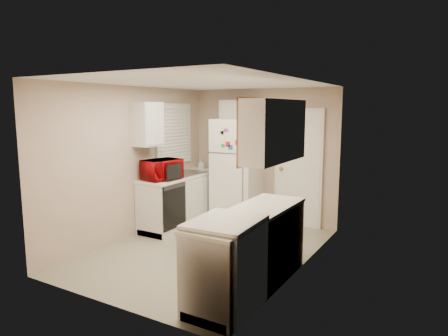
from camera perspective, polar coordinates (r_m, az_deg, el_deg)
The scene contains 19 objects.
floor at distance 5.96m, azimuth -2.47°, elevation -11.63°, with size 3.80×3.80×0.00m, color #AAA688.
ceiling at distance 5.61m, azimuth -2.63°, elevation 12.07°, with size 3.80×3.80×0.00m, color white.
wall_left at distance 6.52m, azimuth -12.96°, elevation 0.79°, with size 3.80×3.80×0.00m, color tan.
wall_right at distance 5.05m, azimuth 10.93°, elevation -1.34°, with size 3.80×3.80×0.00m, color tan.
wall_back at distance 7.31m, azimuth 5.54°, elevation 1.78°, with size 2.80×2.80×0.00m, color tan.
wall_front at distance 4.22m, azimuth -16.70°, elevation -3.48°, with size 2.80×2.80×0.00m, color tan.
left_counter at distance 7.14m, azimuth -6.04°, elevation -4.49°, with size 0.60×1.80×0.90m, color silver.
dishwasher at distance 6.50m, azimuth -7.11°, elevation -5.46°, with size 0.03×0.58×0.72m, color black.
sink at distance 7.18m, azimuth -5.38°, elevation -1.08°, with size 0.54×0.74×0.16m, color gray.
microwave at distance 6.57m, azimuth -8.87°, elevation -0.36°, with size 0.33×0.60×0.40m, color #930407.
soap_bottle at distance 7.63m, azimuth -3.31°, elevation 0.58°, with size 0.08×0.09×0.19m, color white.
window_blinds at distance 7.25m, azimuth -7.14°, elevation 4.87°, with size 0.10×0.98×1.08m, color silver.
upper_cabinet_left at distance 6.53m, azimuth -10.84°, elevation 6.15°, with size 0.30×0.45×0.70m, color silver.
refrigerator at distance 7.23m, azimuth 1.97°, elevation -0.39°, with size 0.77×0.75×1.87m, color white.
cabinet_over_fridge at distance 7.31m, azimuth 2.25°, elevation 8.10°, with size 0.70×0.30×0.40m, color silver.
interior_door at distance 7.04m, azimuth 10.56°, elevation -0.06°, with size 0.86×0.06×2.08m, color white.
right_counter at distance 4.64m, azimuth 3.73°, elevation -11.69°, with size 0.60×2.00×0.90m, color silver.
stove at distance 4.17m, azimuth 0.22°, elevation -13.62°, with size 0.64×0.79×0.96m, color white.
upper_cabinet_right at distance 4.57m, azimuth 7.27°, elevation 5.31°, with size 0.30×1.20×0.70m, color silver.
Camera 1 is at (3.03, -4.70, 2.05)m, focal length 32.00 mm.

